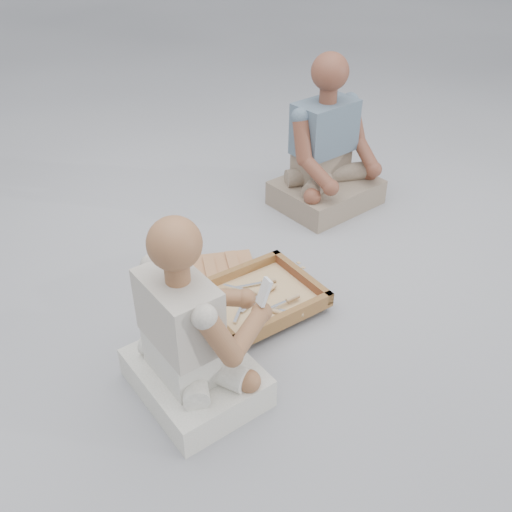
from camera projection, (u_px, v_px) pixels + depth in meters
name	position (u px, v px, depth m)	size (l,w,h in m)	color
ground	(292.00, 319.00, 2.65)	(60.00, 60.00, 0.00)	#9FA0A4
carved_panel	(201.00, 279.00, 2.87)	(0.57, 0.38, 0.04)	olive
tool_tray	(257.00, 298.00, 2.67)	(0.64, 0.56, 0.07)	brown
chisel_0	(267.00, 291.00, 2.69)	(0.21, 0.11, 0.02)	silver
chisel_1	(264.00, 282.00, 2.76)	(0.22, 0.03, 0.02)	silver
chisel_2	(289.00, 300.00, 2.63)	(0.22, 0.07, 0.02)	silver
chisel_3	(263.00, 294.00, 2.68)	(0.20, 0.13, 0.02)	silver
chisel_4	(271.00, 310.00, 2.59)	(0.16, 0.18, 0.02)	silver
chisel_5	(244.00, 300.00, 2.65)	(0.14, 0.19, 0.02)	silver
chisel_6	(255.00, 292.00, 2.68)	(0.17, 0.16, 0.02)	silver
chisel_7	(291.00, 312.00, 2.58)	(0.19, 0.15, 0.02)	silver
wood_chip_0	(299.00, 263.00, 3.02)	(0.02, 0.01, 0.00)	#CDBA78
wood_chip_1	(270.00, 269.00, 2.97)	(0.02, 0.01, 0.00)	#CDBA78
wood_chip_2	(238.00, 305.00, 2.73)	(0.02, 0.01, 0.00)	#CDBA78
wood_chip_3	(237.00, 295.00, 2.79)	(0.02, 0.01, 0.00)	#CDBA78
wood_chip_4	(242.00, 297.00, 2.78)	(0.02, 0.01, 0.00)	#CDBA78
wood_chip_5	(211.00, 336.00, 2.55)	(0.02, 0.01, 0.00)	#CDBA78
wood_chip_6	(233.00, 279.00, 2.90)	(0.02, 0.01, 0.00)	#CDBA78
wood_chip_7	(240.00, 298.00, 2.77)	(0.02, 0.01, 0.00)	#CDBA78
wood_chip_8	(303.00, 268.00, 2.98)	(0.02, 0.01, 0.00)	#CDBA78
wood_chip_9	(295.00, 275.00, 2.93)	(0.02, 0.01, 0.00)	#CDBA78
wood_chip_10	(258.00, 302.00, 2.75)	(0.02, 0.01, 0.00)	#CDBA78
craftsman	(191.00, 339.00, 2.14)	(0.60, 0.61, 0.81)	silver
companion	(327.00, 158.00, 3.39)	(0.70, 0.62, 0.91)	#836F5E
mobile_phone	(264.00, 292.00, 2.18)	(0.06, 0.05, 0.11)	silver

